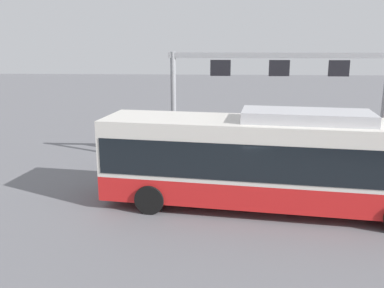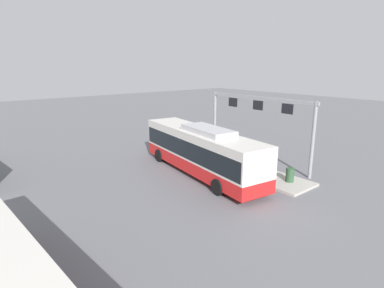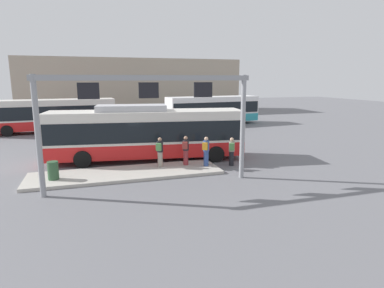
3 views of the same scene
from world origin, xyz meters
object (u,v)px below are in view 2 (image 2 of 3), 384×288
(trash_bin, at_px, (290,175))
(person_waiting_near, at_px, (209,149))
(bus_main, at_px, (201,149))
(person_waiting_far, at_px, (222,152))
(person_boarding, at_px, (191,143))
(person_waiting_mid, at_px, (205,145))

(trash_bin, bearing_deg, person_waiting_near, 5.87)
(person_waiting_near, relative_size, trash_bin, 1.86)
(bus_main, height_order, person_waiting_far, bus_main)
(person_waiting_near, distance_m, person_waiting_far, 1.49)
(person_waiting_far, relative_size, trash_bin, 1.86)
(person_boarding, bearing_deg, trash_bin, 113.75)
(person_boarding, xyz_separation_m, person_waiting_mid, (-1.65, -0.18, 0.16))
(person_boarding, height_order, trash_bin, person_boarding)
(bus_main, xyz_separation_m, person_waiting_far, (0.31, -2.40, -0.76))
(bus_main, relative_size, trash_bin, 13.40)
(person_waiting_near, bearing_deg, bus_main, 63.34)
(person_waiting_near, distance_m, person_waiting_mid, 1.17)
(person_waiting_mid, height_order, trash_bin, person_waiting_mid)
(bus_main, height_order, person_boarding, bus_main)
(person_waiting_mid, xyz_separation_m, trash_bin, (-7.99, -0.14, -0.44))
(person_boarding, bearing_deg, person_waiting_near, 103.46)
(person_boarding, xyz_separation_m, trash_bin, (-9.64, -0.32, -0.28))
(person_waiting_near, bearing_deg, person_boarding, -71.83)
(bus_main, xyz_separation_m, person_waiting_mid, (2.83, -2.99, -0.76))
(person_waiting_mid, bearing_deg, person_boarding, -49.73)
(person_waiting_mid, bearing_deg, bus_main, 77.48)
(bus_main, height_order, trash_bin, bus_main)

